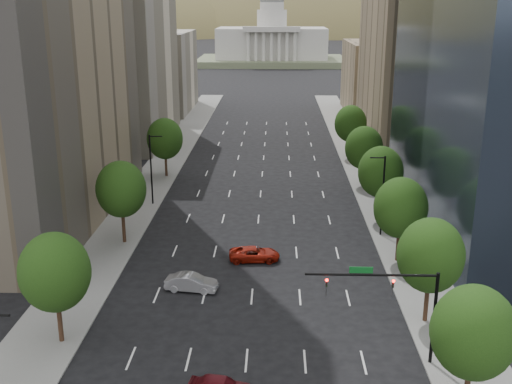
# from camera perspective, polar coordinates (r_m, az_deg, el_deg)

# --- Properties ---
(sidewalk_left) EXTENTS (6.00, 200.00, 0.15)m
(sidewalk_left) POSITION_cam_1_polar(r_m,az_deg,el_deg) (74.75, -11.74, -2.28)
(sidewalk_left) COLOR slate
(sidewalk_left) RESTS_ON ground
(sidewalk_right) EXTENTS (6.00, 200.00, 0.15)m
(sidewalk_right) POSITION_cam_1_polar(r_m,az_deg,el_deg) (73.95, 12.33, -2.53)
(sidewalk_right) COLOR slate
(sidewalk_right) RESTS_ON ground
(midrise_cream_left) EXTENTS (14.00, 30.00, 35.00)m
(midrise_cream_left) POSITION_cam_1_polar(r_m,az_deg,el_deg) (114.89, -12.03, 13.31)
(midrise_cream_left) COLOR beige
(midrise_cream_left) RESTS_ON ground
(filler_left) EXTENTS (14.00, 26.00, 18.00)m
(filler_left) POSITION_cam_1_polar(r_m,az_deg,el_deg) (147.77, -8.82, 10.94)
(filler_left) COLOR beige
(filler_left) RESTS_ON ground
(parking_tan_right) EXTENTS (14.00, 30.00, 30.00)m
(parking_tan_right) POSITION_cam_1_polar(r_m,az_deg,el_deg) (111.30, 14.11, 11.77)
(parking_tan_right) COLOR #8C7759
(parking_tan_right) RESTS_ON ground
(filler_right) EXTENTS (14.00, 26.00, 16.00)m
(filler_right) POSITION_cam_1_polar(r_m,az_deg,el_deg) (144.28, 11.22, 10.28)
(filler_right) COLOR #8C7759
(filler_right) RESTS_ON ground
(tree_right_0) EXTENTS (5.20, 5.20, 8.39)m
(tree_right_0) POSITION_cam_1_polar(r_m,az_deg,el_deg) (40.38, 19.46, -12.15)
(tree_right_0) COLOR #382316
(tree_right_0) RESTS_ON ground
(tree_right_1) EXTENTS (5.20, 5.20, 8.75)m
(tree_right_1) POSITION_cam_1_polar(r_m,az_deg,el_deg) (49.74, 15.83, -5.67)
(tree_right_1) COLOR #382316
(tree_right_1) RESTS_ON ground
(tree_right_2) EXTENTS (5.20, 5.20, 8.61)m
(tree_right_2) POSITION_cam_1_polar(r_m,az_deg,el_deg) (60.76, 13.22, -1.42)
(tree_right_2) COLOR #382316
(tree_right_2) RESTS_ON ground
(tree_right_3) EXTENTS (5.20, 5.20, 8.89)m
(tree_right_3) POSITION_cam_1_polar(r_m,az_deg,el_deg) (71.97, 11.45, 1.83)
(tree_right_3) COLOR #382316
(tree_right_3) RESTS_ON ground
(tree_right_4) EXTENTS (5.20, 5.20, 8.46)m
(tree_right_4) POSITION_cam_1_polar(r_m,az_deg,el_deg) (85.49, 9.95, 4.04)
(tree_right_4) COLOR #382316
(tree_right_4) RESTS_ON ground
(tree_right_5) EXTENTS (5.20, 5.20, 8.75)m
(tree_right_5) POSITION_cam_1_polar(r_m,az_deg,el_deg) (100.96, 8.74, 6.26)
(tree_right_5) COLOR #382316
(tree_right_5) RESTS_ON ground
(tree_left_0) EXTENTS (5.20, 5.20, 8.75)m
(tree_left_0) POSITION_cam_1_polar(r_m,az_deg,el_deg) (47.35, -18.11, -7.06)
(tree_left_0) COLOR #382316
(tree_left_0) RESTS_ON ground
(tree_left_1) EXTENTS (5.20, 5.20, 8.97)m
(tree_left_1) POSITION_cam_1_polar(r_m,az_deg,el_deg) (65.22, -12.36, 0.24)
(tree_left_1) COLOR #382316
(tree_left_1) RESTS_ON ground
(tree_left_2) EXTENTS (5.20, 5.20, 8.68)m
(tree_left_2) POSITION_cam_1_polar(r_m,az_deg,el_deg) (89.91, -8.42, 4.89)
(tree_left_2) COLOR #382316
(tree_left_2) RESTS_ON ground
(streetlight_rn) EXTENTS (1.70, 0.20, 9.00)m
(streetlight_rn) POSITION_cam_1_polar(r_m,az_deg,el_deg) (67.43, 11.60, -0.14)
(streetlight_rn) COLOR black
(streetlight_rn) RESTS_ON ground
(streetlight_ln) EXTENTS (1.70, 0.20, 9.00)m
(streetlight_ln) POSITION_cam_1_polar(r_m,az_deg,el_deg) (77.59, -9.64, 2.24)
(streetlight_ln) COLOR black
(streetlight_ln) RESTS_ON ground
(traffic_signal) EXTENTS (9.12, 0.40, 7.38)m
(traffic_signal) POSITION_cam_1_polar(r_m,az_deg,el_deg) (43.90, 13.14, -9.44)
(traffic_signal) COLOR black
(traffic_signal) RESTS_ON ground
(capitol) EXTENTS (60.00, 40.00, 35.20)m
(capitol) POSITION_cam_1_polar(r_m,az_deg,el_deg) (258.67, 1.46, 13.63)
(capitol) COLOR #596647
(capitol) RESTS_ON ground
(foothills) EXTENTS (720.00, 413.00, 263.00)m
(foothills) POSITION_cam_1_polar(r_m,az_deg,el_deg) (611.92, 5.00, 11.25)
(foothills) COLOR olive
(foothills) RESTS_ON ground
(car_silver) EXTENTS (4.80, 2.23, 1.52)m
(car_silver) POSITION_cam_1_polar(r_m,az_deg,el_deg) (55.35, -5.99, -8.33)
(car_silver) COLOR #97979C
(car_silver) RESTS_ON ground
(car_red_far) EXTENTS (5.14, 2.62, 1.39)m
(car_red_far) POSITION_cam_1_polar(r_m,az_deg,el_deg) (61.14, -0.15, -5.75)
(car_red_far) COLOR maroon
(car_red_far) RESTS_ON ground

